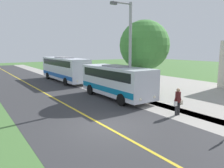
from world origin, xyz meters
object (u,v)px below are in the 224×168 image
Objects in this scene: shuttle_bus_front at (116,80)px; transit_bus_rear at (64,68)px; pedestrian_with_bags at (178,101)px; tree_curbside at (144,45)px; street_light_pole at (129,47)px.

transit_bus_rear is at bearing -89.81° from shuttle_bus_front.
pedestrian_with_bags is (-0.44, 17.71, -0.77)m from transit_bus_rear.
pedestrian_with_bags is (-0.40, 6.21, -0.60)m from shuttle_bus_front.
shuttle_bus_front is 1.17× the size of tree_curbside.
pedestrian_with_bags is 7.37m from tree_curbside.
shuttle_bus_front reaches higher than pedestrian_with_bags.
pedestrian_with_bags is 6.00m from street_light_pole.
transit_bus_rear is at bearing -88.19° from street_light_pole.
tree_curbside reaches higher than pedestrian_with_bags.
tree_curbside is at bearing 175.53° from shuttle_bus_front.
transit_bus_rear is 17.73m from pedestrian_with_bags.
shuttle_bus_front is at bearing -86.33° from pedestrian_with_bags.
street_light_pole is at bearing 91.81° from transit_bus_rear.
street_light_pole is at bearing -89.60° from pedestrian_with_bags.
transit_bus_rear is 1.36× the size of street_light_pole.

